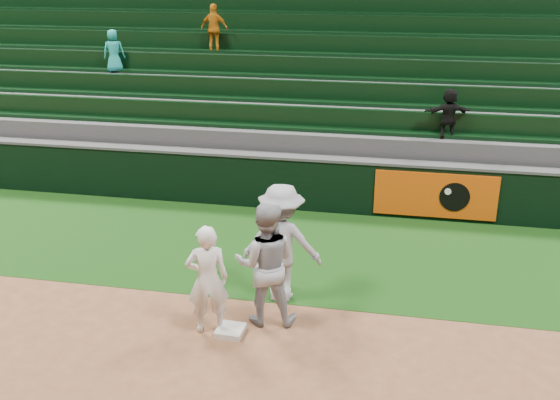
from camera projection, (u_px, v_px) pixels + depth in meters
The scene contains 8 objects.
ground at pixel (244, 331), 9.58m from camera, with size 70.00×70.00×0.00m, color brown.
foul_grass at pixel (281, 248), 12.33m from camera, with size 36.00×4.20×0.01m, color #10340D.
first_base at pixel (230, 331), 9.50m from camera, with size 0.41×0.41×0.09m, color silver.
first_baseman at pixel (207, 280), 9.29m from camera, with size 0.64×0.42×1.75m, color white.
baserunner at pixel (266, 264), 9.51m from camera, with size 0.97×0.75×1.99m, color #A2A4AC.
base_coach at pixel (281, 243), 10.15m from camera, with size 1.30×0.75×2.02m, color #9D9FAA.
field_wall at pixel (301, 182), 14.11m from camera, with size 36.00×0.45×1.25m.
stadium_seating at pixel (322, 101), 17.19m from camera, with size 36.00×5.95×5.49m.
Camera 1 is at (2.11, -7.96, 5.31)m, focal length 40.00 mm.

